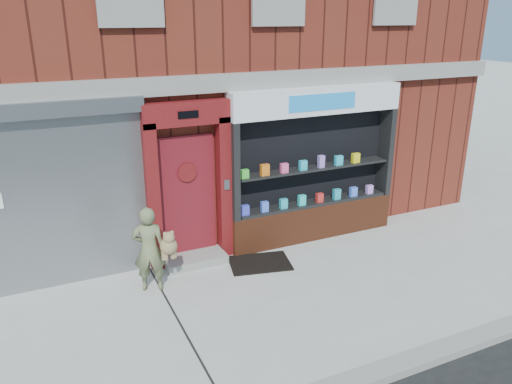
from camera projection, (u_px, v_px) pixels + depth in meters
ground at (275, 299)px, 7.86m from camera, size 80.00×80.00×0.00m
curb at (356, 382)px, 6.00m from camera, size 60.00×0.30×0.12m
building at (161, 26)px, 11.65m from camera, size 12.00×8.16×8.00m
shutter_bay at (48, 186)px, 7.74m from camera, size 3.10×0.30×3.04m
red_door_bay at (189, 184)px, 8.66m from camera, size 1.52×0.58×2.90m
pharmacy_bay at (314, 172)px, 9.65m from camera, size 3.50×0.41×3.00m
woman at (151, 249)px, 7.92m from camera, size 0.72×0.53×1.43m
doormat at (260, 263)px, 8.99m from camera, size 1.22×0.97×0.03m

